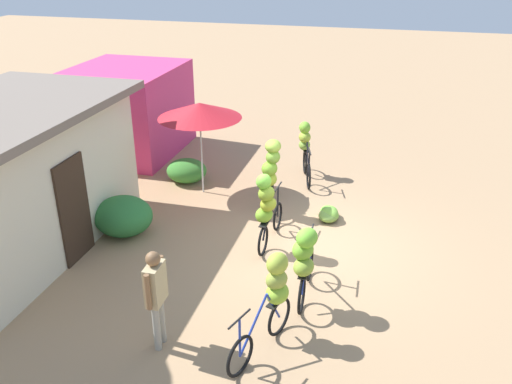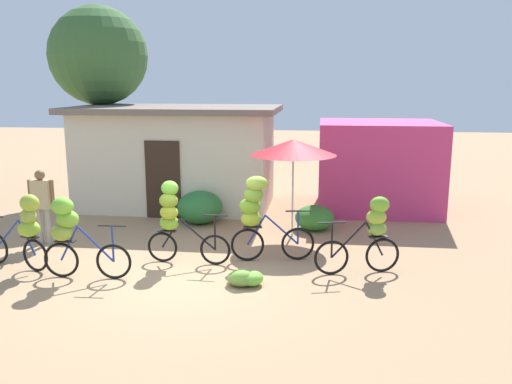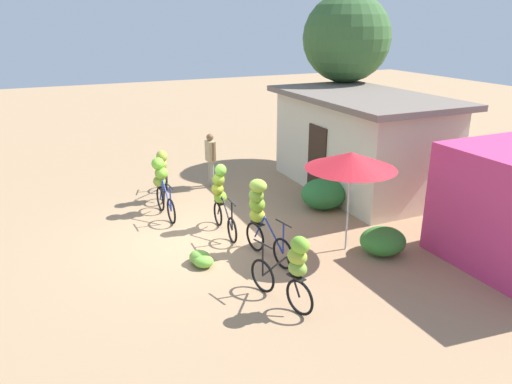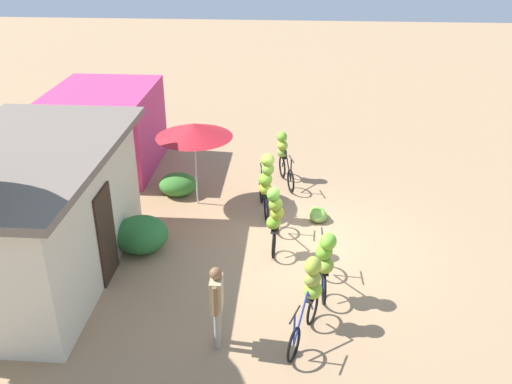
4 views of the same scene
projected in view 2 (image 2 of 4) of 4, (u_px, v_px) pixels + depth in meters
ground_plane at (179, 277)px, 9.66m from camera, size 60.00×60.00×0.00m
building_low at (178, 156)px, 15.02m from camera, size 5.66×3.37×2.80m
shop_pink at (378, 166)px, 14.67m from camera, size 3.20×2.80×2.40m
tree_behind_building at (99, 57)px, 15.86m from camera, size 2.89×2.89×5.66m
hedge_bush_front_left at (200, 207)px, 13.30m from camera, size 1.12×1.22×0.81m
hedge_bush_front_right at (314, 218)px, 12.73m from camera, size 0.92×1.01×0.58m
market_umbrella at (293, 147)px, 11.84m from camera, size 1.93×1.93×2.22m
bicycle_leftmost at (25, 226)px, 9.89m from camera, size 1.58×0.64×1.45m
bicycle_near_pile at (71, 230)px, 9.47m from camera, size 1.62×0.47×1.48m
bicycle_center_loaded at (174, 217)px, 10.27m from camera, size 1.66×0.47×1.61m
bicycle_by_shop at (257, 211)px, 10.35m from camera, size 1.63×0.47×1.70m
bicycle_rightmost at (370, 230)px, 9.77m from camera, size 1.58×0.57×1.42m
banana_pile_on_ground at (244, 278)px, 9.25m from camera, size 0.73×0.57×0.30m
person_vendor at (42, 199)px, 11.47m from camera, size 0.58×0.21×1.63m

